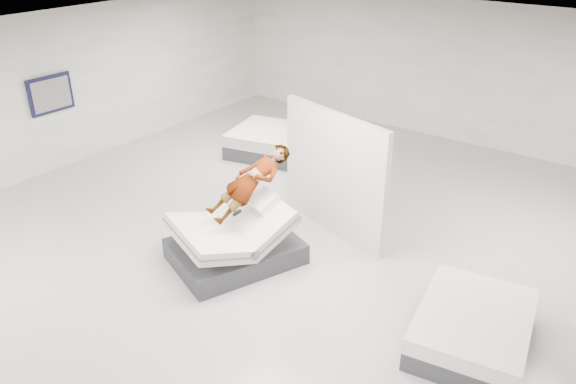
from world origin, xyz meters
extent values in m
plane|color=#A7A59E|center=(0.00, 0.00, 0.00)|extent=(14.00, 14.00, 0.00)
plane|color=#262629|center=(0.00, 0.00, 3.20)|extent=(14.00, 14.00, 0.00)
cube|color=white|center=(0.00, 7.00, 1.60)|extent=(12.00, 0.04, 3.20)
cube|color=white|center=(-6.00, 0.00, 1.60)|extent=(0.04, 14.00, 3.20)
cube|color=#39383D|center=(-0.63, -0.01, 0.16)|extent=(1.97, 2.23, 0.32)
cube|color=white|center=(-0.51, 0.31, 0.65)|extent=(1.62, 1.35, 0.65)
cube|color=#5C5C60|center=(-0.51, 0.31, 0.65)|extent=(1.61, 1.28, 0.51)
cube|color=white|center=(-0.79, -0.40, 0.55)|extent=(1.64, 1.39, 0.44)
cube|color=#5C5C60|center=(-0.79, -0.40, 0.55)|extent=(1.65, 1.37, 0.28)
cube|color=white|center=(-0.45, 0.46, 0.94)|extent=(0.61, 0.54, 0.30)
imported|color=slate|center=(-0.52, 0.27, 1.12)|extent=(0.98, 1.38, 1.38)
cube|color=black|center=(-0.45, -0.14, 0.96)|extent=(0.10, 0.15, 0.08)
cube|color=silver|center=(0.06, 1.68, 1.05)|extent=(2.26, 0.71, 2.10)
cube|color=#39383D|center=(3.00, 0.33, 0.13)|extent=(1.57, 1.93, 0.26)
cube|color=white|center=(3.00, 0.33, 0.37)|extent=(1.57, 1.93, 0.22)
cube|color=#39383D|center=(-2.66, 3.77, 0.15)|extent=(2.34, 1.95, 0.31)
cube|color=white|center=(-2.66, 3.77, 0.44)|extent=(2.34, 1.95, 0.26)
cube|color=black|center=(-5.94, 0.50, 1.60)|extent=(0.05, 0.95, 0.75)
cube|color=#9D8768|center=(-5.91, 0.50, 1.60)|extent=(0.02, 0.82, 0.62)
camera|label=1|loc=(4.42, -5.44, 4.89)|focal=35.00mm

